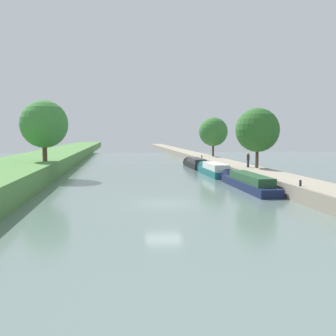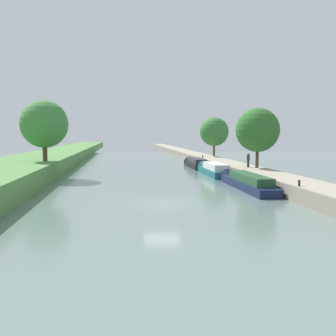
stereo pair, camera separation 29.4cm
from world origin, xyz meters
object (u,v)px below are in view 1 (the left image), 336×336
Objects in this scene: person_walking at (248,160)px; mooring_bollard_near at (300,183)px; narrowboat_navy at (246,182)px; mooring_bollard_far at (202,157)px; narrowboat_black at (195,163)px; narrowboat_teal at (213,170)px.

person_walking is 3.69× the size of mooring_bollard_near.
mooring_bollard_near is (-1.56, -16.88, -0.65)m from person_walking.
narrowboat_navy is 7.71× the size of person_walking.
narrowboat_navy is at bearing -93.39° from mooring_bollard_far.
narrowboat_black is at bearing -114.48° from mooring_bollard_far.
narrowboat_black is 23.43× the size of mooring_bollard_far.
narrowboat_black is (-0.15, 11.03, -0.02)m from narrowboat_teal.
mooring_bollard_near is (1.78, -19.93, 0.73)m from narrowboat_teal.
narrowboat_navy is at bearing -108.76° from person_walking.
person_walking is at bearing -76.09° from narrowboat_black.
narrowboat_teal is 23.45× the size of mooring_bollard_near.
mooring_bollard_near is 1.00× the size of mooring_bollard_far.
narrowboat_teal is 11.03m from narrowboat_black.
narrowboat_navy is 10.05m from person_walking.
narrowboat_teal is at bearing -96.65° from mooring_bollard_far.
narrowboat_teal is at bearing 95.11° from mooring_bollard_near.
narrowboat_teal is 20.03m from mooring_bollard_near.
narrowboat_navy is at bearing -89.36° from narrowboat_teal.
narrowboat_navy is 1.21× the size of narrowboat_black.
person_walking is 18.40m from mooring_bollard_far.
mooring_bollard_near is (1.64, -7.46, 0.75)m from narrowboat_navy.
narrowboat_black is (-0.29, 23.51, -0.00)m from narrowboat_navy.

